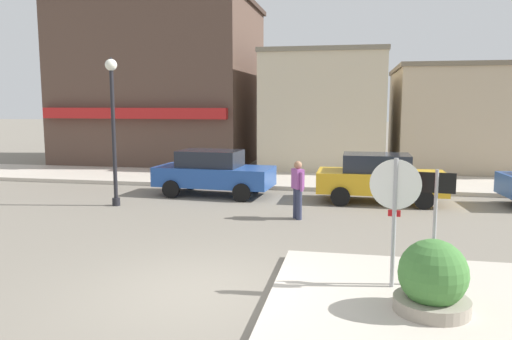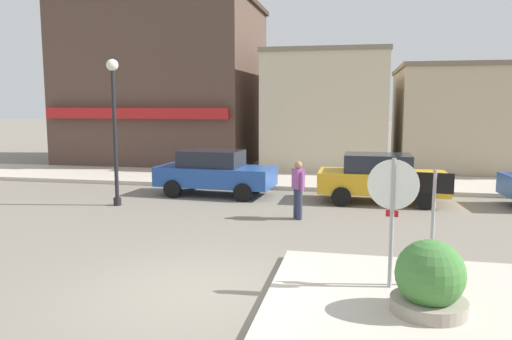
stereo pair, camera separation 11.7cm
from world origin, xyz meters
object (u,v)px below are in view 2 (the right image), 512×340
(pedestrian_crossing_near, at_px, (298,188))
(lamp_post, at_px, (114,110))
(stop_sign, at_px, (392,206))
(parked_car_second, at_px, (381,177))
(parked_car_nearest, at_px, (215,172))
(planter, at_px, (429,285))
(one_way_sign, at_px, (433,216))

(pedestrian_crossing_near, bearing_deg, lamp_post, 173.03)
(stop_sign, height_order, lamp_post, lamp_post)
(pedestrian_crossing_near, bearing_deg, parked_car_second, 50.72)
(stop_sign, relative_size, parked_car_nearest, 0.56)
(parked_car_nearest, xyz_separation_m, parked_car_second, (5.57, -0.18, 0.00))
(stop_sign, bearing_deg, pedestrian_crossing_near, 112.56)
(parked_car_second, relative_size, pedestrian_crossing_near, 2.49)
(planter, relative_size, pedestrian_crossing_near, 0.76)
(parked_car_nearest, height_order, pedestrian_crossing_near, pedestrian_crossing_near)
(planter, relative_size, parked_car_second, 0.31)
(planter, xyz_separation_m, parked_car_second, (-0.33, 8.93, 0.25))
(parked_car_second, bearing_deg, stop_sign, -91.17)
(stop_sign, distance_m, parked_car_second, 8.05)
(stop_sign, height_order, planter, stop_sign)
(lamp_post, bearing_deg, one_way_sign, -33.49)
(one_way_sign, height_order, parked_car_nearest, one_way_sign)
(lamp_post, bearing_deg, stop_sign, -36.69)
(lamp_post, height_order, pedestrian_crossing_near, lamp_post)
(pedestrian_crossing_near, bearing_deg, planter, -66.52)
(planter, distance_m, parked_car_nearest, 10.86)
(parked_car_second, bearing_deg, one_way_sign, -86.29)
(planter, xyz_separation_m, lamp_post, (-8.39, 6.80, 2.40))
(planter, height_order, lamp_post, lamp_post)
(stop_sign, relative_size, pedestrian_crossing_near, 1.43)
(one_way_sign, relative_size, parked_car_second, 0.52)
(stop_sign, relative_size, one_way_sign, 1.10)
(planter, bearing_deg, one_way_sign, 81.42)
(parked_car_nearest, bearing_deg, lamp_post, -137.20)
(lamp_post, distance_m, parked_car_second, 8.61)
(stop_sign, distance_m, one_way_sign, 0.73)
(one_way_sign, bearing_deg, parked_car_nearest, 127.30)
(one_way_sign, xyz_separation_m, pedestrian_crossing_near, (-2.82, 4.97, -0.46))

